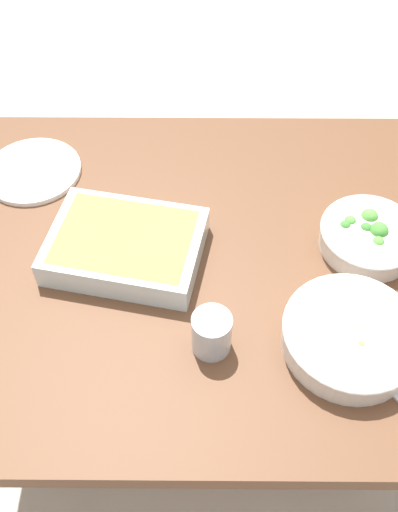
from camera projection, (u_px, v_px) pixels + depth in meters
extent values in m
plane|color=#B2A899|center=(199.00, 409.00, 1.76)|extent=(6.00, 6.00, 0.00)
cube|color=brown|center=(199.00, 262.00, 1.20)|extent=(1.20, 0.90, 0.04)
cylinder|color=brown|center=(20.00, 235.00, 1.73)|extent=(0.06, 0.06, 0.70)
cylinder|color=brown|center=(380.00, 237.00, 1.73)|extent=(0.06, 0.06, 0.70)
cylinder|color=silver|center=(347.00, 337.00, 1.03)|extent=(0.24, 0.24, 0.05)
torus|color=silver|center=(350.00, 330.00, 1.01)|extent=(0.25, 0.25, 0.01)
cylinder|color=#B2844C|center=(348.00, 336.00, 1.03)|extent=(0.20, 0.20, 0.03)
sphere|color=silver|center=(358.00, 324.00, 1.03)|extent=(0.02, 0.02, 0.02)
sphere|color=#B2844C|center=(358.00, 346.00, 1.00)|extent=(0.02, 0.02, 0.02)
sphere|color=#C66633|center=(358.00, 341.00, 1.01)|extent=(0.01, 0.01, 0.01)
sphere|color=#B2844C|center=(359.00, 329.00, 1.02)|extent=(0.02, 0.02, 0.02)
cylinder|color=silver|center=(366.00, 238.00, 1.18)|extent=(0.19, 0.19, 0.05)
torus|color=silver|center=(368.00, 231.00, 1.17)|extent=(0.20, 0.20, 0.01)
cylinder|color=#8CB272|center=(366.00, 237.00, 1.18)|extent=(0.16, 0.16, 0.02)
sphere|color=#569E42|center=(376.00, 243.00, 1.15)|extent=(0.03, 0.03, 0.03)
sphere|color=#569E42|center=(367.00, 217.00, 1.19)|extent=(0.04, 0.04, 0.04)
sphere|color=#569E42|center=(347.00, 222.00, 1.18)|extent=(0.03, 0.03, 0.03)
sphere|color=#478C38|center=(376.00, 231.00, 1.16)|extent=(0.04, 0.04, 0.04)
sphere|color=#3D7A33|center=(342.00, 226.00, 1.18)|extent=(0.02, 0.02, 0.02)
sphere|color=#3D7A33|center=(363.00, 229.00, 1.17)|extent=(0.03, 0.03, 0.03)
cube|color=silver|center=(123.00, 245.00, 1.16)|extent=(0.34, 0.27, 0.06)
cube|color=gold|center=(123.00, 241.00, 1.15)|extent=(0.30, 0.24, 0.04)
cylinder|color=#B2BCC6|center=(209.00, 333.00, 1.02)|extent=(0.07, 0.07, 0.08)
cylinder|color=black|center=(209.00, 337.00, 1.03)|extent=(0.06, 0.06, 0.05)
cylinder|color=white|center=(31.00, 171.00, 1.33)|extent=(0.22, 0.22, 0.01)
ellipsoid|color=silver|center=(367.00, 367.00, 1.02)|extent=(0.04, 0.05, 0.01)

